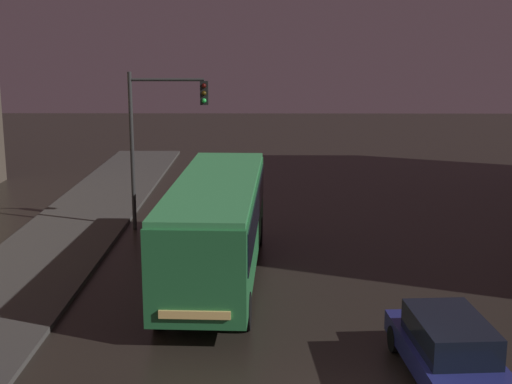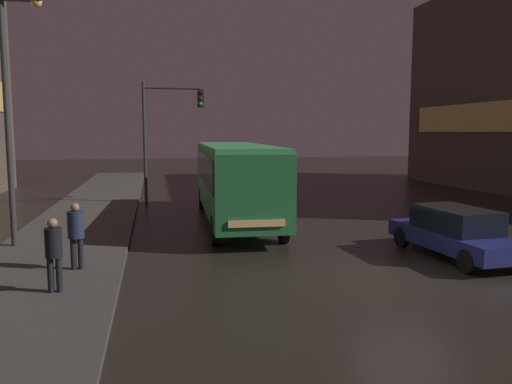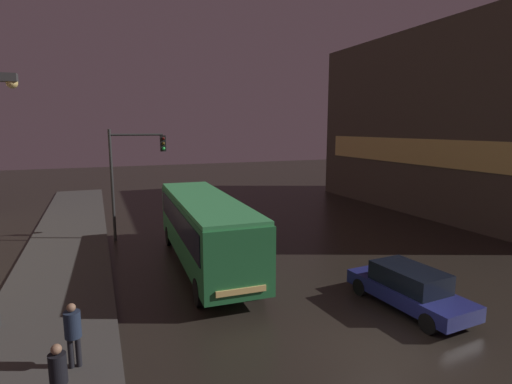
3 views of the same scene
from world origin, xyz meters
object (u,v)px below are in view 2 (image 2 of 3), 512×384
at_px(traffic_light_main, 165,123).
at_px(street_lamp_sidewalk, 14,80).
at_px(pedestrian_near, 54,249).
at_px(bus_near, 235,175).
at_px(pedestrian_mid, 76,229).
at_px(car_taxi, 455,232).

height_order(traffic_light_main, street_lamp_sidewalk, street_lamp_sidewalk).
distance_m(pedestrian_near, street_lamp_sidewalk, 6.81).
distance_m(bus_near, pedestrian_mid, 8.40).
relative_size(pedestrian_mid, street_lamp_sidewalk, 0.23).
bearing_deg(bus_near, street_lamp_sidewalk, 26.75).
bearing_deg(street_lamp_sidewalk, car_taxi, -15.31).
bearing_deg(bus_near, car_taxi, 130.96).
bearing_deg(bus_near, traffic_light_main, -64.10).
height_order(car_taxi, pedestrian_near, pedestrian_near).
xyz_separation_m(car_taxi, pedestrian_near, (-10.87, -1.60, 0.37)).
height_order(pedestrian_mid, street_lamp_sidewalk, street_lamp_sidewalk).
relative_size(car_taxi, traffic_light_main, 0.75).
relative_size(bus_near, street_lamp_sidewalk, 1.41).
bearing_deg(traffic_light_main, pedestrian_near, -100.97).
xyz_separation_m(bus_near, pedestrian_mid, (-5.19, -6.56, -0.77)).
distance_m(pedestrian_near, traffic_light_main, 14.94).
bearing_deg(street_lamp_sidewalk, pedestrian_near, -69.55).
relative_size(car_taxi, pedestrian_near, 2.80).
xyz_separation_m(traffic_light_main, street_lamp_sidewalk, (-4.68, -9.26, 1.08)).
bearing_deg(street_lamp_sidewalk, pedestrian_mid, -57.04).
xyz_separation_m(bus_near, pedestrian_near, (-5.39, -8.42, -0.83)).
bearing_deg(traffic_light_main, bus_near, -66.29).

